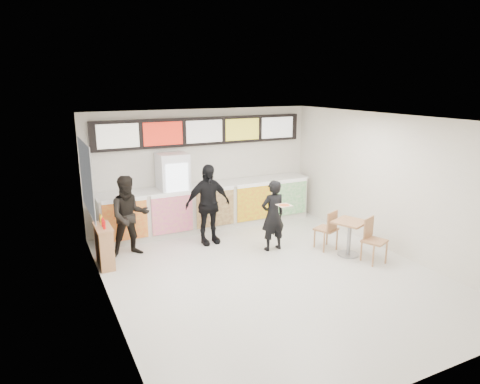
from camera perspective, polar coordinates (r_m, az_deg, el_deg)
floor at (r=8.54m, az=4.08°, el=-10.85°), size 7.00×7.00×0.00m
ceiling at (r=7.75m, az=4.48°, el=9.64°), size 7.00×7.00×0.00m
wall_back at (r=11.09m, az=-4.94°, el=3.24°), size 6.00×0.00×6.00m
wall_left at (r=7.04m, az=-17.34°, el=-3.96°), size 0.00×7.00×7.00m
wall_right at (r=9.84m, az=19.51°, el=1.02°), size 0.00×7.00×7.00m
service_counter at (r=10.94m, az=-4.05°, el=-1.90°), size 5.56×0.77×1.14m
menu_board at (r=10.86m, az=-4.88°, el=8.08°), size 5.50×0.14×0.70m
drinks_fridge at (r=10.54m, az=-8.84°, el=-0.25°), size 0.70×0.67×2.00m
mirror_panel at (r=9.33m, az=-19.85°, el=1.87°), size 0.01×2.00×1.50m
customer_main at (r=9.44m, az=4.41°, el=-3.14°), size 0.59×0.40×1.59m
customer_left at (r=9.40m, az=-14.53°, el=-3.14°), size 0.86×0.68×1.75m
customer_mid at (r=9.80m, az=-4.31°, el=-1.66°), size 1.11×0.51×1.86m
pizza_slice at (r=8.97m, az=5.91°, el=-1.72°), size 0.36×0.36×0.02m
cafe_table at (r=9.49m, az=14.40°, el=-5.14°), size 1.00×1.62×0.92m
condiment_ledge at (r=9.13m, az=-17.63°, el=-6.83°), size 0.31×0.76×1.02m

